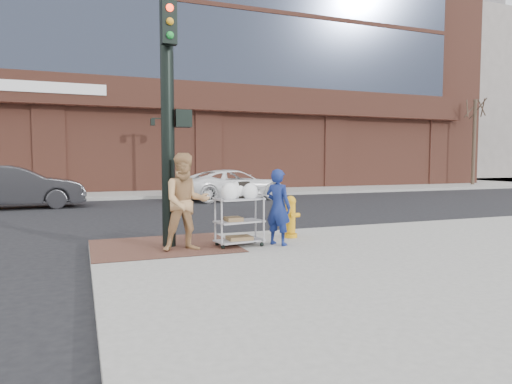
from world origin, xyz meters
name	(u,v)px	position (x,y,z in m)	size (l,w,h in m)	color
ground	(204,260)	(0.00, 0.00, 0.00)	(220.00, 220.00, 0.00)	black
sidewalk_far	(247,179)	(12.50, 32.00, 0.07)	(65.00, 36.00, 0.15)	gray
brick_curb_ramp	(163,246)	(-0.60, 0.90, 0.16)	(2.80, 2.40, 0.01)	#492922
bank_building	(167,14)	(5.00, 31.00, 14.15)	(42.00, 26.00, 28.00)	brown
filler_block	(435,104)	(40.00, 38.00, 9.00)	(14.00, 20.00, 18.00)	slate
bare_tree_a	(475,98)	(24.00, 16.50, 6.27)	(1.80, 1.80, 7.20)	#382B21
lamp_post	(164,146)	(2.00, 16.00, 2.62)	(1.32, 0.22, 4.00)	black
traffic_signal_pole	(169,111)	(-0.48, 0.77, 2.83)	(0.61, 0.51, 5.00)	black
woman_blue	(278,207)	(1.61, 0.20, 0.92)	(0.57, 0.37, 1.55)	navy
pedestrian_tan	(186,202)	(-0.27, 0.27, 1.08)	(0.91, 0.71, 1.86)	tan
sedan_dark	(15,187)	(-4.50, 11.52, 0.84)	(1.77, 5.07, 1.67)	black
minivan_white	(233,185)	(4.61, 12.22, 0.71)	(2.37, 5.14, 1.43)	white
utility_cart	(239,217)	(0.83, 0.35, 0.74)	(1.01, 0.68, 1.30)	#95959A
fire_hydrant	(290,216)	(2.23, 0.91, 0.63)	(0.44, 0.31, 0.93)	orange
newsbox_red	(5,188)	(-5.36, 15.23, 0.61)	(0.39, 0.35, 0.93)	#B22B14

